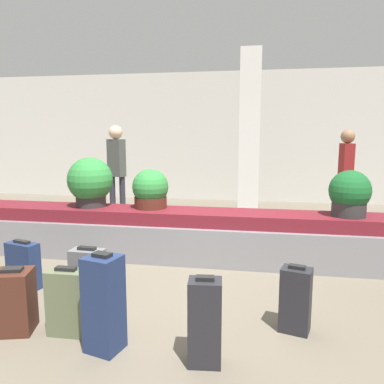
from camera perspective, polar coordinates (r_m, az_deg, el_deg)
ground_plane at (r=4.08m, az=-3.04°, el=-15.44°), size 18.00×18.00×0.00m
back_wall at (r=9.52m, az=4.89°, el=8.33°), size 18.00×0.06×3.20m
carousel at (r=5.09m, az=0.00°, el=-6.68°), size 7.19×0.75×0.67m
pillar at (r=7.09m, az=8.76°, el=8.10°), size 0.38×0.38×3.20m
suitcase_0 at (r=3.85m, az=-15.55°, el=-12.57°), size 0.33×0.19×0.61m
suitcase_1 at (r=3.44m, az=-18.42°, el=-15.59°), size 0.32×0.19×0.59m
suitcase_3 at (r=3.09m, az=-13.28°, el=-16.20°), size 0.31×0.29×0.79m
suitcase_4 at (r=4.54m, az=-24.31°, el=-10.17°), size 0.40×0.26×0.54m
suitcase_5 at (r=2.88m, az=1.98°, el=-19.19°), size 0.26×0.21×0.68m
suitcase_6 at (r=3.64m, az=-25.41°, el=-14.79°), size 0.36×0.34×0.57m
suitcase_7 at (r=3.43m, az=15.50°, el=-15.53°), size 0.29×0.25×0.59m
potted_plant_0 at (r=5.43m, az=-15.24°, el=1.45°), size 0.63×0.63×0.69m
potted_plant_1 at (r=5.01m, az=22.89°, el=-0.29°), size 0.50×0.50×0.57m
potted_plant_2 at (r=5.18m, az=-6.35°, el=0.30°), size 0.50×0.50×0.54m
traveler_0 at (r=7.27m, az=22.39°, el=3.30°), size 0.31×0.34×1.76m
traveler_1 at (r=7.23m, az=-11.43°, el=4.23°), size 0.36×0.29×1.84m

